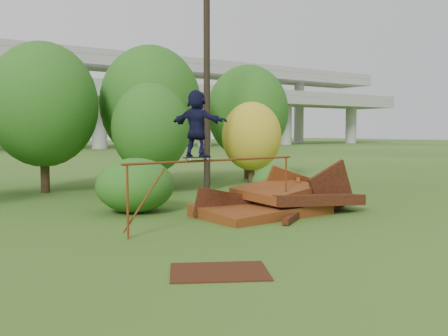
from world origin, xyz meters
TOP-DOWN VIEW (x-y plane):
  - ground at (0.00, 0.00)m, footprint 240.00×240.00m
  - scrap_pile at (1.81, 2.63)m, footprint 5.77×3.31m
  - grind_rail at (-1.07, 1.99)m, footprint 5.68×0.35m
  - skateboard at (-1.71, 1.96)m, footprint 0.81×0.26m
  - skater at (-1.71, 1.96)m, footprint 1.20×1.70m
  - flat_plate at (-3.56, -1.76)m, footprint 2.22×2.02m
  - tree_1 at (-2.82, 12.35)m, footprint 4.56×4.56m
  - tree_2 at (0.75, 9.50)m, footprint 3.27×3.27m
  - tree_3 at (2.13, 12.23)m, footprint 4.80×4.80m
  - tree_4 at (6.48, 9.99)m, footprint 2.93×2.93m
  - tree_5 at (7.95, 12.22)m, footprint 4.40×4.40m
  - shrub_left at (-1.89, 5.41)m, footprint 2.55×2.35m
  - shrub_right at (3.52, 4.76)m, footprint 1.90×1.74m
  - utility_pole at (3.17, 8.93)m, footprint 1.40×0.28m

SIDE VIEW (x-z plane):
  - ground at x=0.00m, z-range 0.00..0.00m
  - flat_plate at x=-3.56m, z-range 0.00..0.03m
  - scrap_pile at x=1.81m, z-range -0.65..1.38m
  - shrub_right at x=3.52m, z-range 0.00..1.35m
  - shrub_left at x=-1.89m, z-range 0.00..1.76m
  - grind_rail at x=-1.07m, z-range 0.57..2.42m
  - skateboard at x=-1.71m, z-range 1.88..1.97m
  - tree_4 at x=6.48m, z-range 0.33..4.37m
  - tree_2 at x=0.75m, z-range 0.42..5.03m
  - skater at x=-1.71m, z-range 1.94..3.71m
  - tree_5 at x=7.95m, z-range 0.55..6.73m
  - tree_1 at x=-2.82m, z-range 0.54..6.89m
  - tree_3 at x=2.13m, z-range 0.56..7.22m
  - utility_pole at x=3.17m, z-range 0.07..9.35m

